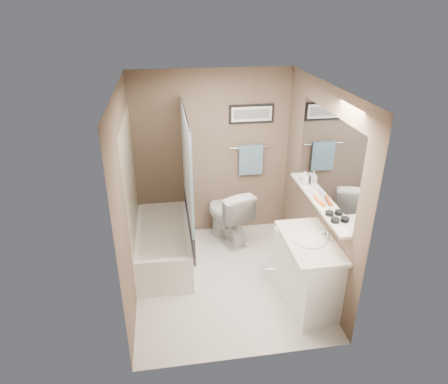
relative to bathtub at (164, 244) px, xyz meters
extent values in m
plane|color=silver|center=(0.75, -0.53, -0.25)|extent=(2.50, 2.50, 0.00)
cube|color=white|center=(0.75, -0.53, 2.13)|extent=(2.20, 2.50, 0.04)
cube|color=brown|center=(0.75, 0.70, 0.95)|extent=(2.20, 0.04, 2.40)
cube|color=brown|center=(0.75, -1.76, 0.95)|extent=(2.20, 0.04, 2.40)
cube|color=brown|center=(-0.33, -0.53, 0.95)|extent=(0.04, 2.50, 2.40)
cube|color=brown|center=(1.83, -0.53, 0.95)|extent=(0.04, 2.50, 2.40)
cube|color=beige|center=(-0.34, -0.03, 0.75)|extent=(0.02, 1.55, 2.00)
cylinder|color=silver|center=(0.35, -0.03, 1.80)|extent=(0.02, 1.55, 0.02)
cube|color=white|center=(0.35, -0.03, 1.15)|extent=(0.03, 1.45, 1.28)
cube|color=#29314C|center=(0.35, -0.03, 0.33)|extent=(0.03, 1.45, 0.36)
cube|color=silver|center=(1.84, -0.68, 1.37)|extent=(0.02, 1.60, 1.00)
cube|color=silver|center=(1.79, -0.68, 0.85)|extent=(0.12, 1.60, 0.03)
cylinder|color=silver|center=(1.30, 0.69, 1.05)|extent=(0.60, 0.02, 0.02)
cube|color=#7CA5B4|center=(1.30, 0.67, 0.87)|extent=(0.34, 0.05, 0.44)
cube|color=black|center=(1.30, 0.70, 1.53)|extent=(0.62, 0.02, 0.26)
cube|color=white|center=(1.30, 0.69, 1.53)|extent=(0.56, 0.00, 0.20)
cube|color=#595959|center=(1.30, 0.69, 1.53)|extent=(0.50, 0.00, 0.13)
cube|color=silver|center=(1.30, -1.77, 0.75)|extent=(0.80, 0.02, 2.00)
cylinder|color=silver|center=(0.97, -1.72, 0.75)|extent=(0.10, 0.02, 0.02)
cube|color=white|center=(0.00, 0.00, 0.00)|extent=(0.73, 1.51, 0.50)
cube|color=beige|center=(0.00, 0.00, 0.25)|extent=(0.56, 1.36, 0.02)
imported|color=silver|center=(0.92, 0.39, 0.17)|extent=(0.72, 0.93, 0.83)
cube|color=white|center=(1.60, -1.08, 0.15)|extent=(0.60, 0.95, 0.80)
cube|color=silver|center=(1.59, -1.08, 0.57)|extent=(0.54, 0.96, 0.04)
cylinder|color=silver|center=(1.58, -1.08, 0.60)|extent=(0.34, 0.34, 0.01)
cylinder|color=silver|center=(1.78, -1.08, 0.64)|extent=(0.02, 0.02, 0.10)
sphere|color=white|center=(1.78, -0.98, 0.62)|extent=(0.05, 0.05, 0.05)
cylinder|color=black|center=(1.79, -1.19, 0.89)|extent=(0.09, 0.09, 0.04)
cylinder|color=black|center=(1.79, -1.04, 0.89)|extent=(0.09, 0.09, 0.04)
cylinder|color=orange|center=(1.79, -0.75, 0.89)|extent=(0.06, 0.22, 0.04)
cube|color=#CB7C9B|center=(1.79, -0.51, 0.87)|extent=(0.04, 0.16, 0.01)
cylinder|color=silver|center=(1.79, -0.16, 0.92)|extent=(0.08, 0.08, 0.10)
imported|color=#999999|center=(1.79, -0.24, 0.95)|extent=(0.08, 0.08, 0.17)
camera|label=1|loc=(0.10, -4.55, 2.94)|focal=32.00mm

